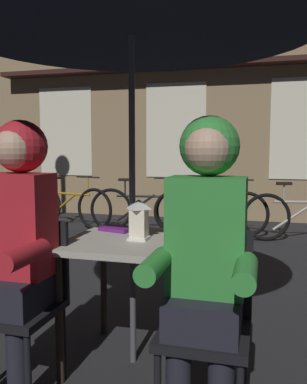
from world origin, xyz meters
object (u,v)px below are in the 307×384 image
chair_right (206,315)px  person_right_hooded (206,242)px  lantern (139,219)px  cafe_table (133,256)px  person_left_hooded (15,230)px  bicycle_fourth (304,216)px  bicycle_nearest (69,206)px  bicycle_second (143,209)px  bicycle_third (210,212)px  book (117,229)px  chair_left (24,295)px

chair_right → person_right_hooded: 0.36m
lantern → chair_right: lantern is taller
cafe_table → person_left_hooded: size_ratio=0.53×
person_right_hooded → bicycle_fourth: size_ratio=0.84×
bicycle_fourth → person_left_hooded: bearing=-113.3°
chair_right → bicycle_nearest: bearing=124.3°
cafe_table → chair_right: chair_right is taller
cafe_table → bicycle_nearest: bearing=121.8°
bicycle_second → bicycle_nearest: bearing=178.2°
person_left_hooded → cafe_table: bearing=41.6°
person_right_hooded → bicycle_third: (-0.51, 4.10, -0.50)m
bicycle_second → bicycle_third: 1.02m
lantern → person_left_hooded: 0.67m
bicycle_second → bicycle_fourth: (2.31, -0.07, 0.00)m
person_left_hooded → person_right_hooded: 0.96m
bicycle_nearest → bicycle_second: same height
cafe_table → bicycle_fourth: size_ratio=0.45×
person_right_hooded → bicycle_fourth: bearing=79.1°
cafe_table → book: size_ratio=3.70×
person_left_hooded → bicycle_third: (0.45, 4.10, -0.50)m
book → person_right_hooded: bearing=-29.2°
person_left_hooded → bicycle_third: person_left_hooded is taller
chair_left → chair_right: (0.96, 0.00, 0.00)m
lantern → person_left_hooded: size_ratio=0.17×
bicycle_third → book: size_ratio=8.40×
chair_right → bicycle_third: (-0.51, 4.04, -0.14)m
bicycle_nearest → bicycle_second: (1.27, -0.04, 0.00)m
lantern → bicycle_third: bearing=91.1°
lantern → person_right_hooded: (0.44, -0.41, -0.01)m
lantern → bicycle_third: size_ratio=0.14×
bicycle_nearest → book: 4.15m
person_left_hooded → chair_left: bearing=90.0°
chair_right → bicycle_nearest: 4.96m
bicycle_fourth → bicycle_third: bearing=177.7°
lantern → bicycle_fourth: 3.87m
person_right_hooded → bicycle_second: (-1.53, 4.12, -0.50)m
bicycle_nearest → person_right_hooded: bearing=-56.1°
cafe_table → bicycle_nearest: (-2.32, 3.73, -0.29)m
bicycle_third → bicycle_second: bearing=178.8°
bicycle_nearest → bicycle_fourth: size_ratio=0.99×
lantern → bicycle_nearest: lantern is taller
lantern → bicycle_third: 3.72m
person_right_hooded → book: (-0.65, 0.62, -0.09)m
chair_left → bicycle_third: bearing=83.7°
bicycle_third → lantern: bearing=-88.9°
bicycle_nearest → book: (2.15, -3.53, 0.41)m
book → bicycle_fourth: bearing=82.1°
chair_left → chair_right: same height
lantern → person_left_hooded: bearing=-141.8°
bicycle_third → bicycle_fourth: 1.29m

